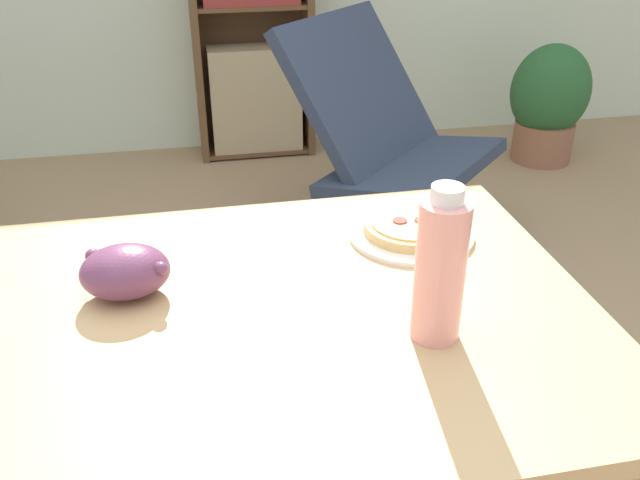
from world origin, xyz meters
The scene contains 7 objects.
dining_table centered at (0.05, -0.12, 0.62)m, with size 1.06×0.80×0.73m.
pizza_on_plate centered at (0.35, 0.08, 0.75)m, with size 0.25×0.25×0.04m.
grape_bunch centered at (-0.19, -0.02, 0.78)m, with size 0.15×0.12×0.09m.
drink_bottle centered at (0.28, -0.23, 0.85)m, with size 0.08×0.08×0.25m.
lounge_chair_far centered at (0.71, 1.35, 0.29)m, with size 0.95×1.01×0.88m.
bookshelf centered at (0.29, 2.47, 0.70)m, with size 0.60×0.26×1.53m.
potted_plant_floor centered at (1.75, 2.05, 0.31)m, with size 0.41×0.35×0.61m.
Camera 1 is at (-0.06, -1.03, 1.36)m, focal length 38.00 mm.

